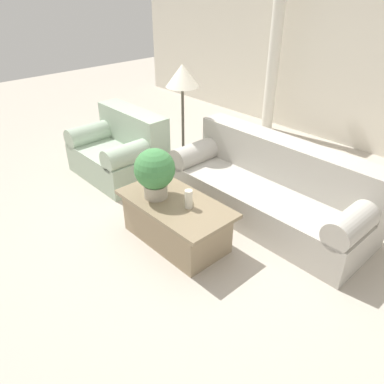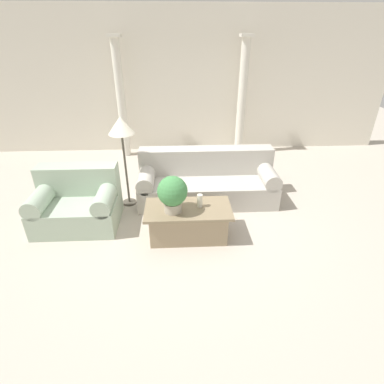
% 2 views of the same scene
% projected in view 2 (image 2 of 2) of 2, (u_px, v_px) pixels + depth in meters
% --- Properties ---
extents(ground_plane, '(16.00, 16.00, 0.00)m').
position_uv_depth(ground_plane, '(182.00, 219.00, 4.82)').
color(ground_plane, '#BCB2A3').
extents(wall_back, '(10.00, 0.06, 3.20)m').
position_uv_depth(wall_back, '(178.00, 83.00, 6.94)').
color(wall_back, silver).
rests_on(wall_back, ground_plane).
extents(sofa_long, '(2.35, 0.90, 0.87)m').
position_uv_depth(sofa_long, '(207.00, 181.00, 5.27)').
color(sofa_long, '#B7B2A8').
rests_on(sofa_long, ground_plane).
extents(loveseat, '(1.22, 0.90, 0.87)m').
position_uv_depth(loveseat, '(78.00, 202.00, 4.61)').
color(loveseat, '#A8BCA4').
rests_on(loveseat, ground_plane).
extents(coffee_table, '(1.23, 0.65, 0.48)m').
position_uv_depth(coffee_table, '(188.00, 222.00, 4.34)').
color(coffee_table, '#998466').
rests_on(coffee_table, ground_plane).
extents(potted_plant, '(0.41, 0.41, 0.52)m').
position_uv_depth(potted_plant, '(172.00, 193.00, 4.01)').
color(potted_plant, '#B2A893').
rests_on(potted_plant, coffee_table).
extents(pillar_candle, '(0.08, 0.08, 0.19)m').
position_uv_depth(pillar_candle, '(200.00, 201.00, 4.21)').
color(pillar_candle, silver).
rests_on(pillar_candle, coffee_table).
extents(floor_lamp, '(0.41, 0.41, 1.53)m').
position_uv_depth(floor_lamp, '(121.00, 130.00, 4.65)').
color(floor_lamp, '#4C473D').
rests_on(floor_lamp, ground_plane).
extents(column_left, '(0.27, 0.27, 2.62)m').
position_uv_depth(column_left, '(121.00, 98.00, 6.68)').
color(column_left, silver).
rests_on(column_left, ground_plane).
extents(column_right, '(0.27, 0.27, 2.62)m').
position_uv_depth(column_right, '(242.00, 97.00, 6.80)').
color(column_right, silver).
rests_on(column_right, ground_plane).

